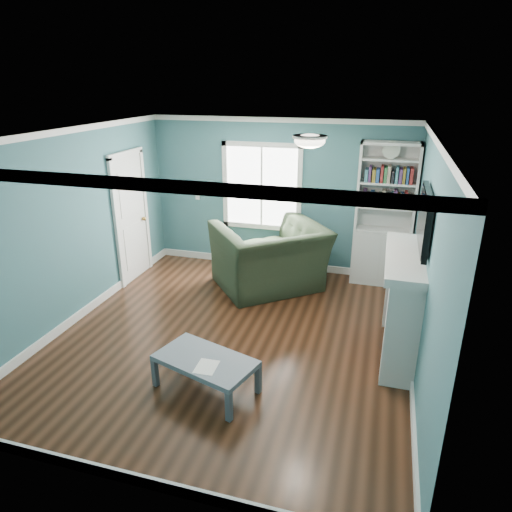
# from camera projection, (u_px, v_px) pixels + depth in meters

# --- Properties ---
(floor) EXTENTS (5.00, 5.00, 0.00)m
(floor) POSITION_uv_depth(u_px,v_px,m) (233.00, 335.00, 6.04)
(floor) COLOR black
(floor) RESTS_ON ground
(room_walls) EXTENTS (5.00, 5.00, 5.00)m
(room_walls) POSITION_uv_depth(u_px,v_px,m) (231.00, 221.00, 5.47)
(room_walls) COLOR #3A6F74
(room_walls) RESTS_ON ground
(trim) EXTENTS (4.50, 5.00, 2.60)m
(trim) POSITION_uv_depth(u_px,v_px,m) (231.00, 248.00, 5.59)
(trim) COLOR white
(trim) RESTS_ON ground
(window) EXTENTS (1.40, 0.06, 1.50)m
(window) POSITION_uv_depth(u_px,v_px,m) (262.00, 187.00, 7.82)
(window) COLOR white
(window) RESTS_ON room_walls
(bookshelf) EXTENTS (0.90, 0.35, 2.31)m
(bookshelf) POSITION_uv_depth(u_px,v_px,m) (383.00, 229.00, 7.31)
(bookshelf) COLOR silver
(bookshelf) RESTS_ON ground
(fireplace) EXTENTS (0.44, 1.58, 1.30)m
(fireplace) POSITION_uv_depth(u_px,v_px,m) (402.00, 306.00, 5.45)
(fireplace) COLOR black
(fireplace) RESTS_ON ground
(tv) EXTENTS (0.06, 1.10, 0.65)m
(tv) POSITION_uv_depth(u_px,v_px,m) (425.00, 220.00, 5.03)
(tv) COLOR black
(tv) RESTS_ON fireplace
(door) EXTENTS (0.12, 0.98, 2.17)m
(door) POSITION_uv_depth(u_px,v_px,m) (131.00, 216.00, 7.48)
(door) COLOR silver
(door) RESTS_ON ground
(ceiling_fixture) EXTENTS (0.38, 0.38, 0.15)m
(ceiling_fixture) POSITION_uv_depth(u_px,v_px,m) (310.00, 140.00, 4.97)
(ceiling_fixture) COLOR white
(ceiling_fixture) RESTS_ON room_walls
(light_switch) EXTENTS (0.08, 0.01, 0.12)m
(light_switch) POSITION_uv_depth(u_px,v_px,m) (198.00, 196.00, 8.22)
(light_switch) COLOR white
(light_switch) RESTS_ON room_walls
(recliner) EXTENTS (1.90, 1.82, 1.40)m
(recliner) POSITION_uv_depth(u_px,v_px,m) (270.00, 247.00, 7.20)
(recliner) COLOR #212D1C
(recliner) RESTS_ON ground
(coffee_table) EXTENTS (1.19, 0.88, 0.39)m
(coffee_table) POSITION_uv_depth(u_px,v_px,m) (205.00, 362.00, 4.88)
(coffee_table) COLOR #4A5059
(coffee_table) RESTS_ON ground
(paper_sheet) EXTENTS (0.22, 0.28, 0.00)m
(paper_sheet) POSITION_uv_depth(u_px,v_px,m) (206.00, 367.00, 4.72)
(paper_sheet) COLOR white
(paper_sheet) RESTS_ON coffee_table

